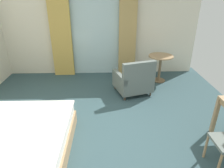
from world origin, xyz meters
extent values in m
cube|color=#334C51|center=(0.00, 0.00, -0.05)|extent=(6.04, 6.56, 0.10)
cube|color=silver|center=(0.00, 3.02, 1.44)|extent=(5.64, 0.12, 2.88)
cube|color=silver|center=(-0.12, 2.94, 1.27)|extent=(1.42, 0.02, 2.54)
cube|color=tan|center=(-1.05, 2.84, 1.33)|extent=(0.58, 0.10, 2.66)
cube|color=tan|center=(0.81, 2.84, 1.33)|extent=(0.49, 0.10, 2.66)
cube|color=silver|center=(-1.14, -0.50, 0.46)|extent=(1.45, 1.84, 0.03)
cube|color=tan|center=(2.06, 0.00, 0.35)|extent=(0.06, 0.06, 0.69)
cylinder|color=tan|center=(1.64, -0.59, 0.21)|extent=(0.04, 0.04, 0.41)
cylinder|color=tan|center=(1.65, -0.95, 0.21)|extent=(0.04, 0.04, 0.41)
cube|color=slate|center=(0.83, 1.61, 0.24)|extent=(0.98, 0.95, 0.27)
cube|color=slate|center=(0.92, 1.30, 0.63)|extent=(0.79, 0.35, 0.51)
cube|color=slate|center=(1.16, 1.71, 0.45)|extent=(0.32, 0.75, 0.16)
cube|color=slate|center=(0.50, 1.50, 0.45)|extent=(0.32, 0.75, 0.16)
cylinder|color=#4C3D2D|center=(1.06, 2.01, 0.05)|extent=(0.04, 0.04, 0.10)
cylinder|color=#4C3D2D|center=(0.42, 1.81, 0.05)|extent=(0.04, 0.04, 0.10)
cylinder|color=#4C3D2D|center=(1.24, 1.40, 0.05)|extent=(0.04, 0.04, 0.10)
cylinder|color=#4C3D2D|center=(0.60, 1.20, 0.05)|extent=(0.04, 0.04, 0.10)
cylinder|color=tan|center=(1.66, 2.27, 0.72)|extent=(0.66, 0.66, 0.03)
cylinder|color=brown|center=(1.66, 2.27, 0.35)|extent=(0.07, 0.07, 0.70)
cylinder|color=brown|center=(1.66, 2.27, 0.01)|extent=(0.36, 0.36, 0.02)
camera|label=1|loc=(0.16, -2.83, 2.31)|focal=32.04mm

